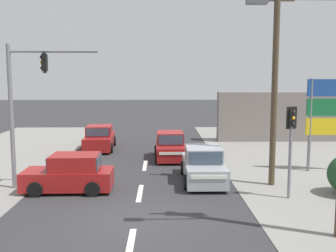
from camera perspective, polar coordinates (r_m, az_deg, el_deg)
name	(u,v)px	position (r m, az deg, el deg)	size (l,w,h in m)	color
ground_plane	(135,220)	(13.32, -4.81, -13.40)	(140.00, 140.00, 0.00)	#303033
lane_dash_near	(130,245)	(11.47, -5.49, -16.86)	(0.20, 2.40, 0.01)	silver
lane_dash_mid	(140,193)	(16.15, -4.10, -9.67)	(0.20, 2.40, 0.01)	silver
lane_dash_far	(145,165)	(20.99, -3.36, -5.74)	(0.20, 2.40, 0.01)	silver
utility_pole_midground_right	(275,76)	(17.22, 15.26, 6.95)	(1.80, 0.26, 8.91)	#4C3D2B
traffic_signal_mast	(24,97)	(17.23, -20.20, 3.91)	(3.69, 0.44, 6.00)	slate
pedestal_signal_right_kerb	(291,137)	(15.57, 17.41, -1.50)	(0.43, 0.31, 3.56)	slate
shopping_plaza_sign	(328,112)	(20.83, 22.18, 1.95)	(2.10, 0.16, 4.60)	slate
shopfront_wall_far	(299,117)	(30.33, 18.52, 1.30)	(12.00, 1.00, 3.60)	gray
sedan_oncoming_mid	(203,166)	(17.80, 5.14, -5.78)	(1.90, 4.24, 1.56)	#A3A8AD
hatchback_kerbside_parked	(70,174)	(16.70, -14.02, -6.82)	(3.66, 1.81, 1.53)	maroon
sedan_crossing_left	(100,139)	(25.91, -9.90, -1.81)	(2.04, 4.31, 1.56)	maroon
hatchback_receding_far	(170,147)	(22.55, 0.32, -3.02)	(1.86, 3.68, 1.53)	maroon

